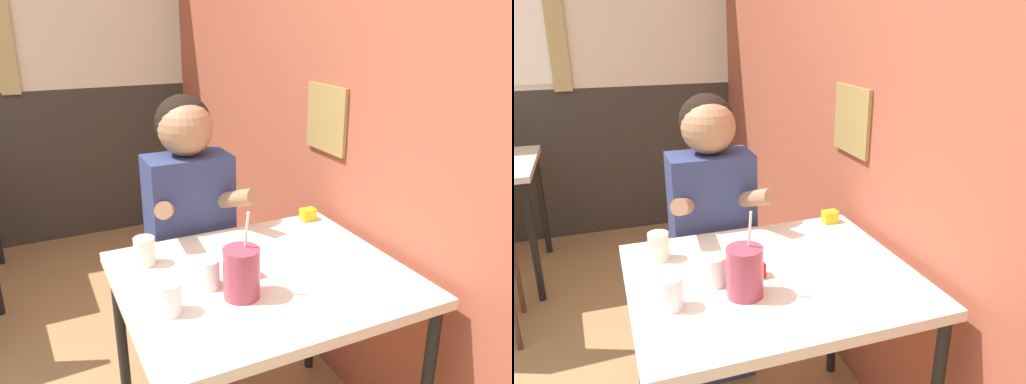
{
  "view_description": "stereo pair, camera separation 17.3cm",
  "coord_description": "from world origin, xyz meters",
  "views": [
    {
      "loc": [
        0.1,
        -1.0,
        1.56
      ],
      "look_at": [
        0.8,
        0.47,
        0.99
      ],
      "focal_mm": 35.0,
      "sensor_mm": 36.0,
      "label": 1
    },
    {
      "loc": [
        0.26,
        -1.07,
        1.56
      ],
      "look_at": [
        0.8,
        0.47,
        0.99
      ],
      "focal_mm": 35.0,
      "sensor_mm": 36.0,
      "label": 2
    }
  ],
  "objects": [
    {
      "name": "glass_near_pitcher",
      "position": [
        0.41,
        0.21,
        0.81
      ],
      "size": [
        0.07,
        0.07,
        0.1
      ],
      "color": "silver",
      "rests_on": "main_table"
    },
    {
      "name": "glass_far_side",
      "position": [
        0.42,
        0.54,
        0.81
      ],
      "size": [
        0.07,
        0.07,
        0.1
      ],
      "color": "silver",
      "rests_on": "main_table"
    },
    {
      "name": "brick_wall_right",
      "position": [
        1.29,
        1.36,
        1.35
      ],
      "size": [
        0.08,
        4.72,
        2.7
      ],
      "color": "#9E4C38",
      "rests_on": "ground_plane"
    },
    {
      "name": "person_seated",
      "position": [
        0.68,
        0.84,
        0.7
      ],
      "size": [
        0.42,
        0.42,
        1.29
      ],
      "color": "navy",
      "rests_on": "ground_plane"
    },
    {
      "name": "condiment_ketchup",
      "position": [
        0.7,
        0.31,
        0.79
      ],
      "size": [
        0.06,
        0.04,
        0.05
      ],
      "color": "#B7140F",
      "rests_on": "main_table"
    },
    {
      "name": "glass_center",
      "position": [
        0.56,
        0.31,
        0.81
      ],
      "size": [
        0.07,
        0.07,
        0.1
      ],
      "color": "silver",
      "rests_on": "main_table"
    },
    {
      "name": "condiment_mustard",
      "position": [
        1.13,
        0.65,
        0.79
      ],
      "size": [
        0.06,
        0.04,
        0.05
      ],
      "color": "yellow",
      "rests_on": "main_table"
    },
    {
      "name": "main_table",
      "position": [
        0.75,
        0.31,
        0.69
      ],
      "size": [
        0.93,
        0.79,
        0.76
      ],
      "color": "beige",
      "rests_on": "ground_plane"
    },
    {
      "name": "cocktail_pitcher",
      "position": [
        0.63,
        0.21,
        0.84
      ],
      "size": [
        0.11,
        0.11,
        0.28
      ],
      "color": "#99384C",
      "rests_on": "main_table"
    }
  ]
}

